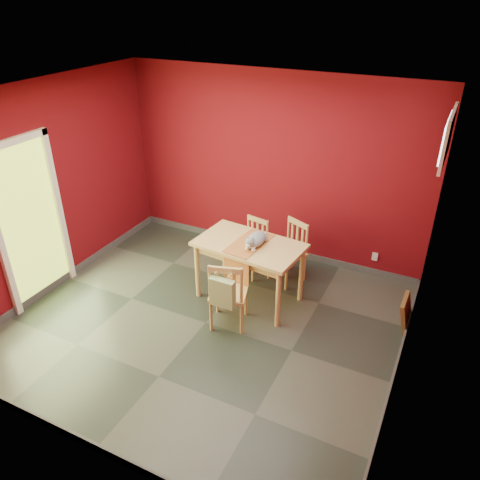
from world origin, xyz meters
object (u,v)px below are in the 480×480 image
at_px(chair_far_left, 252,246).
at_px(chair_near, 228,293).
at_px(chair_far_right, 290,251).
at_px(tote_bag, 222,293).
at_px(cat, 256,237).
at_px(picture_frame, 406,313).
at_px(dining_table, 249,250).

bearing_deg(chair_far_left, chair_near, -78.37).
distance_m(chair_far_right, tote_bag, 1.51).
bearing_deg(chair_far_right, cat, -108.34).
bearing_deg(chair_far_right, picture_frame, -12.30).
xyz_separation_m(chair_far_right, cat, (-0.22, -0.65, 0.48)).
xyz_separation_m(dining_table, chair_far_right, (0.30, 0.66, -0.28)).
relative_size(dining_table, picture_frame, 3.51).
relative_size(dining_table, tote_bag, 3.32).
relative_size(chair_far_right, picture_frame, 2.20).
relative_size(chair_far_right, chair_near, 0.95).
bearing_deg(chair_far_left, chair_far_right, 5.49).
relative_size(chair_near, cat, 2.13).
xyz_separation_m(dining_table, chair_near, (0.01, -0.61, -0.25)).
bearing_deg(chair_near, tote_bag, -79.24).
xyz_separation_m(chair_far_left, picture_frame, (2.18, -0.30, -0.22)).
bearing_deg(dining_table, picture_frame, 8.83).
height_order(dining_table, chair_far_left, dining_table).
height_order(chair_far_left, tote_bag, tote_bag).
relative_size(chair_near, picture_frame, 2.31).
height_order(chair_near, picture_frame, chair_near).
height_order(dining_table, cat, cat).
relative_size(chair_far_left, chair_near, 0.89).
distance_m(chair_near, tote_bag, 0.26).
bearing_deg(picture_frame, cat, -170.95).
bearing_deg(tote_bag, chair_far_right, 80.47).
bearing_deg(chair_far_right, chair_near, -102.83).
bearing_deg(chair_near, dining_table, 91.29).
relative_size(chair_far_left, picture_frame, 2.05).
height_order(dining_table, chair_near, chair_near).
bearing_deg(picture_frame, tote_bag, -149.10).
bearing_deg(chair_near, chair_far_left, 101.63).
relative_size(chair_far_left, cat, 1.89).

